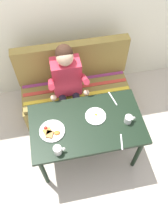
% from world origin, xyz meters
% --- Properties ---
extents(ground_plane, '(8.00, 8.00, 0.00)m').
position_xyz_m(ground_plane, '(0.00, 0.00, 0.00)').
color(ground_plane, beige).
extents(back_wall, '(4.40, 0.10, 2.60)m').
position_xyz_m(back_wall, '(0.00, 1.27, 1.30)').
color(back_wall, silver).
rests_on(back_wall, ground).
extents(table, '(1.20, 0.70, 0.73)m').
position_xyz_m(table, '(0.00, 0.00, 0.65)').
color(table, black).
rests_on(table, ground).
extents(couch, '(1.44, 0.56, 1.00)m').
position_xyz_m(couch, '(0.00, 0.76, 0.33)').
color(couch, olive).
rests_on(couch, ground).
extents(person, '(0.45, 0.61, 1.21)m').
position_xyz_m(person, '(-0.11, 0.59, 0.74)').
color(person, '#BE2C3F').
rests_on(person, ground).
extents(plate_breakfast, '(0.26, 0.26, 0.05)m').
position_xyz_m(plate_breakfast, '(-0.37, -0.03, 0.74)').
color(plate_breakfast, white).
rests_on(plate_breakfast, table).
extents(plate_eggs, '(0.22, 0.22, 0.04)m').
position_xyz_m(plate_eggs, '(0.11, 0.06, 0.74)').
color(plate_eggs, white).
rests_on(plate_eggs, table).
extents(coffee_mug, '(0.12, 0.08, 0.09)m').
position_xyz_m(coffee_mug, '(0.43, -0.06, 0.78)').
color(coffee_mug, white).
rests_on(coffee_mug, table).
extents(coffee_mug_second, '(0.12, 0.08, 0.10)m').
position_xyz_m(coffee_mug_second, '(-0.34, -0.27, 0.78)').
color(coffee_mug_second, white).
rests_on(coffee_mug_second, table).
extents(fork, '(0.05, 0.17, 0.00)m').
position_xyz_m(fork, '(0.30, -0.28, 0.73)').
color(fork, silver).
rests_on(fork, table).
extents(knife, '(0.06, 0.20, 0.00)m').
position_xyz_m(knife, '(0.35, 0.26, 0.73)').
color(knife, silver).
rests_on(knife, table).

